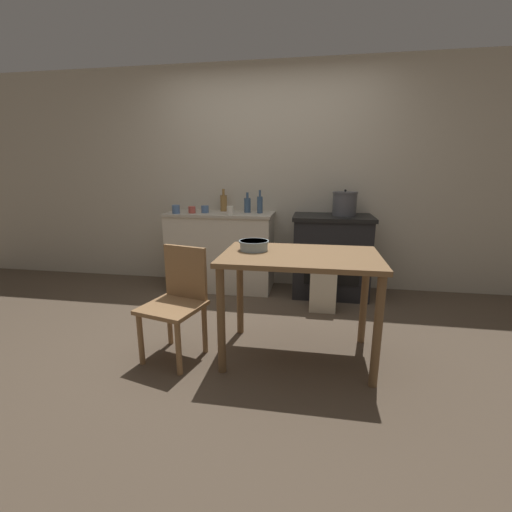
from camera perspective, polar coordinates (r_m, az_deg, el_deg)
The scene contains 16 objects.
ground_plane at distance 2.92m, azimuth -1.91°, elevation -13.98°, with size 14.00×14.00×0.00m, color brown.
wall_back at distance 4.14m, azimuth 2.39°, elevation 12.69°, with size 8.00×0.07×2.55m.
counter_cabinet at distance 4.06m, azimuth -5.84°, elevation 0.89°, with size 1.23×0.55×0.90m.
stove at distance 3.91m, azimuth 12.38°, elevation 0.10°, with size 0.85×0.59×0.90m.
work_table at distance 2.47m, azimuth 7.31°, elevation -2.39°, with size 1.11×0.70×0.80m.
chair at distance 2.62m, azimuth -12.95°, elevation -7.08°, with size 0.49×0.49×0.82m.
flour_sack at distance 3.50m, azimuth 11.05°, elevation -5.71°, with size 0.26×0.18×0.41m, color beige.
stock_pot at distance 3.85m, azimuth 14.55°, elevation 8.46°, with size 0.27×0.27×0.28m.
mixing_bowl_large at distance 2.53m, azimuth -0.35°, elevation 1.88°, with size 0.22×0.22×0.07m.
bottle_far_left at distance 3.96m, azimuth -1.44°, elevation 8.53°, with size 0.08×0.08×0.23m.
bottle_left at distance 3.90m, azimuth 0.65°, elevation 8.62°, with size 0.06×0.06×0.26m.
bottle_mid_left at distance 4.11m, azimuth -5.41°, elevation 8.85°, with size 0.08×0.08×0.26m.
cup_center_left at distance 3.98m, azimuth -10.63°, elevation 7.59°, with size 0.08×0.08×0.08m, color #B74C42.
cup_center at distance 3.97m, azimuth -13.19°, elevation 7.59°, with size 0.09×0.09×0.10m, color #4C6B99.
cup_center_right at distance 3.99m, azimuth -8.50°, elevation 7.72°, with size 0.08×0.08×0.08m, color #4C6B99.
cup_mid_right at distance 3.76m, azimuth -4.34°, elevation 7.57°, with size 0.07×0.07×0.09m, color silver.
Camera 1 is at (0.52, -2.52, 1.37)m, focal length 24.00 mm.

